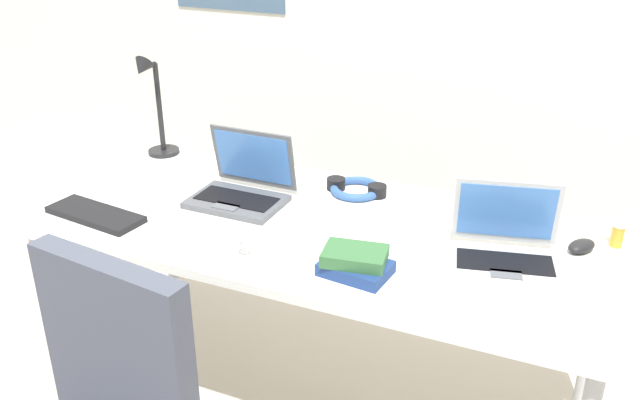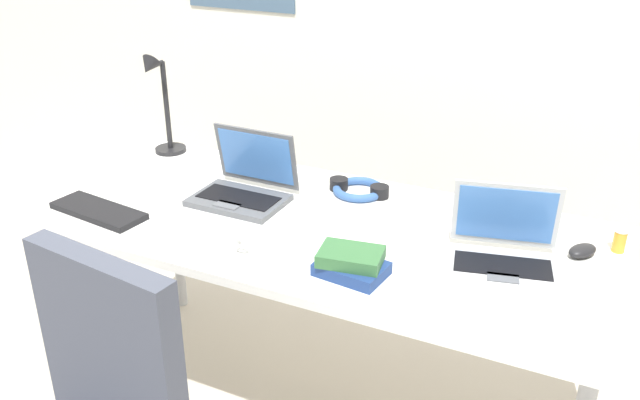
# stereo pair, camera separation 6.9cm
# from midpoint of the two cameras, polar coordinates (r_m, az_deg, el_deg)

# --- Properties ---
(desk) EXTENTS (1.80, 0.80, 0.74)m
(desk) POSITION_cam_midpoint_polar(r_m,az_deg,el_deg) (2.15, -0.93, -3.31)
(desk) COLOR white
(desk) RESTS_ON ground_plane
(desk_lamp) EXTENTS (0.12, 0.18, 0.40)m
(desk_lamp) POSITION_cam_midpoint_polar(r_m,az_deg,el_deg) (2.67, -14.41, 7.50)
(desk_lamp) COLOR black
(desk_lamp) RESTS_ON desk
(laptop_front_right) EXTENTS (0.30, 0.25, 0.22)m
(laptop_front_right) POSITION_cam_midpoint_polar(r_m,az_deg,el_deg) (2.28, -7.39, 1.03)
(laptop_front_right) COLOR #515459
(laptop_front_right) RESTS_ON desk
(laptop_by_keyboard) EXTENTS (0.34, 0.30, 0.22)m
(laptop_by_keyboard) POSITION_cam_midpoint_polar(r_m,az_deg,el_deg) (1.95, 14.17, -3.92)
(laptop_by_keyboard) COLOR #B7BABC
(laptop_by_keyboard) RESTS_ON desk
(external_keyboard) EXTENTS (0.34, 0.16, 0.02)m
(external_keyboard) POSITION_cam_midpoint_polar(r_m,az_deg,el_deg) (2.28, -19.03, -1.15)
(external_keyboard) COLOR black
(external_keyboard) RESTS_ON desk
(computer_mouse) EXTENTS (0.10, 0.11, 0.03)m
(computer_mouse) POSITION_cam_midpoint_polar(r_m,az_deg,el_deg) (2.09, 20.05, -3.63)
(computer_mouse) COLOR black
(computer_mouse) RESTS_ON desk
(cell_phone) EXTENTS (0.10, 0.15, 0.01)m
(cell_phone) POSITION_cam_midpoint_polar(r_m,az_deg,el_deg) (2.22, 13.35, -1.25)
(cell_phone) COLOR black
(cell_phone) RESTS_ON desk
(headphones) EXTENTS (0.21, 0.18, 0.04)m
(headphones) POSITION_cam_midpoint_polar(r_m,az_deg,el_deg) (2.33, 2.19, 0.96)
(headphones) COLOR #335999
(headphones) RESTS_ON desk
(pill_bottle) EXTENTS (0.04, 0.04, 0.08)m
(pill_bottle) POSITION_cam_midpoint_polar(r_m,az_deg,el_deg) (2.14, 22.70, -2.60)
(pill_bottle) COLOR gold
(pill_bottle) RESTS_ON desk
(book_stack) EXTENTS (0.19, 0.15, 0.07)m
(book_stack) POSITION_cam_midpoint_polar(r_m,az_deg,el_deg) (1.85, 1.87, -5.24)
(book_stack) COLOR navy
(book_stack) RESTS_ON desk
(coffee_mug) EXTENTS (0.11, 0.08, 0.09)m
(coffee_mug) POSITION_cam_midpoint_polar(r_m,az_deg,el_deg) (1.96, -8.80, -3.27)
(coffee_mug) COLOR white
(coffee_mug) RESTS_ON desk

